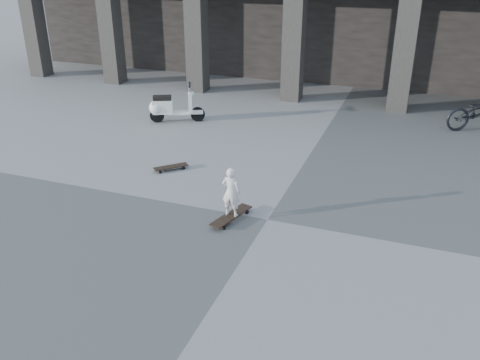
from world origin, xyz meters
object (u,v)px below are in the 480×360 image
(child, at_px, (231,192))
(bicycle, at_px, (480,112))
(longboard, at_px, (231,216))
(skateboard_spare, at_px, (171,167))
(scooter, at_px, (167,107))

(child, xyz_separation_m, bicycle, (4.83, 7.55, -0.08))
(longboard, height_order, skateboard_spare, longboard)
(scooter, bearing_deg, child, -76.32)
(skateboard_spare, distance_m, child, 2.92)
(longboard, xyz_separation_m, scooter, (-4.02, 5.06, 0.38))
(longboard, distance_m, bicycle, 8.98)
(child, distance_m, scooter, 6.46)
(skateboard_spare, relative_size, scooter, 0.46)
(scooter, bearing_deg, longboard, -76.32)
(bicycle, bearing_deg, scooter, 76.25)
(longboard, height_order, scooter, scooter)
(scooter, height_order, bicycle, scooter)
(child, height_order, scooter, scooter)
(longboard, relative_size, skateboard_spare, 1.52)
(bicycle, bearing_deg, longboard, 117.89)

